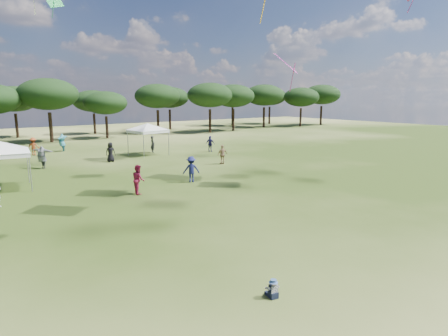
{
  "coord_description": "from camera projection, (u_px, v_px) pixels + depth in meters",
  "views": [
    {
      "loc": [
        -7.18,
        -4.27,
        5.34
      ],
      "look_at": [
        0.55,
        6.0,
        2.9
      ],
      "focal_mm": 30.0,
      "sensor_mm": 36.0,
      "label": 1
    }
  ],
  "objects": [
    {
      "name": "tent_left",
      "position": [
        0.0,
        144.0,
        21.42
      ],
      "size": [
        5.83,
        5.83,
        3.16
      ],
      "rotation": [
        0.0,
        0.0,
        -0.12
      ],
      "color": "gray",
      "rests_on": "ground"
    },
    {
      "name": "tent_right",
      "position": [
        148.0,
        125.0,
        34.58
      ],
      "size": [
        5.79,
        5.79,
        3.26
      ],
      "rotation": [
        0.0,
        0.0,
        0.13
      ],
      "color": "gray",
      "rests_on": "ground"
    },
    {
      "name": "tree_line",
      "position": [
        35.0,
        97.0,
        46.2
      ],
      "size": [
        108.78,
        17.63,
        7.77
      ],
      "color": "black",
      "rests_on": "ground"
    },
    {
      "name": "festival_crowd",
      "position": [
        35.0,
        159.0,
        27.57
      ],
      "size": [
        28.73,
        21.78,
        1.91
      ],
      "color": "#AC1C44",
      "rests_on": "ground"
    },
    {
      "name": "ground",
      "position": [
        362.0,
        334.0,
        8.58
      ],
      "size": [
        140.0,
        140.0,
        0.0
      ],
      "primitive_type": "plane",
      "color": "#314414",
      "rests_on": "ground"
    },
    {
      "name": "toddler",
      "position": [
        273.0,
        289.0,
        10.1
      ],
      "size": [
        0.38,
        0.41,
        0.53
      ],
      "rotation": [
        0.0,
        0.0,
        -0.19
      ],
      "color": "black",
      "rests_on": "ground"
    }
  ]
}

